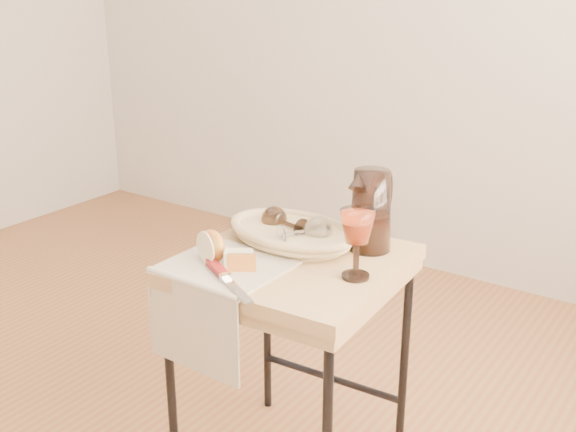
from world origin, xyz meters
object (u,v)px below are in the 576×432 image
Objects in this scene: bread_basket at (292,235)px; wine_goblet at (357,244)px; apple_half at (213,246)px; goblet_lying_a at (286,223)px; pitcher at (371,210)px; goblet_lying_b at (303,232)px; table_knife at (227,278)px; tea_towel at (226,266)px; side_table at (292,370)px.

bread_basket is 0.27m from wine_goblet.
goblet_lying_a is at bearing 95.14° from apple_half.
pitcher reaches higher than apple_half.
goblet_lying_b is 1.37× the size of apple_half.
pitcher is 0.43m from table_knife.
goblet_lying_a is at bearing 99.50° from goblet_lying_b.
goblet_lying_b and apple_half have the same top height.
wine_goblet is at bearing 39.87° from apple_half.
goblet_lying_a reaches higher than tea_towel.
bread_basket is at bearing 164.34° from goblet_lying_a.
goblet_lying_b is at bearing 160.30° from wine_goblet.
pitcher is at bearing 52.87° from tea_towel.
table_knife is (-0.04, -0.21, 0.35)m from side_table.
wine_goblet is at bearing -86.49° from pitcher.
wine_goblet is (0.20, -0.07, 0.04)m from goblet_lying_b.
tea_towel is 0.33m from wine_goblet.
goblet_lying_a is at bearing 156.72° from bread_basket.
side_table is 0.38m from tea_towel.
wine_goblet is (0.28, -0.11, 0.04)m from goblet_lying_a.
bread_basket is at bearing 125.87° from side_table.
pitcher is 1.05× the size of table_knife.
pitcher is (0.24, 0.30, 0.10)m from tea_towel.
tea_towel is at bearing 159.37° from table_knife.
bread_basket is (-0.06, 0.08, 0.36)m from side_table.
table_knife is at bearing -129.17° from pitcher.
table_knife is at bearing -138.60° from wine_goblet.
pitcher is (0.19, 0.09, 0.08)m from bread_basket.
apple_half reaches higher than bread_basket.
wine_goblet is 1.94× the size of apple_half.
tea_towel is 0.40m from pitcher.
tea_towel is at bearing -98.90° from bread_basket.
apple_half is at bearing -147.23° from pitcher.
goblet_lying_a is at bearing -176.76° from pitcher.
goblet_lying_b reaches higher than goblet_lying_a.
goblet_lying_a is 0.31m from table_knife.
apple_half reaches higher than side_table.
goblet_lying_a is 0.09m from goblet_lying_b.
tea_towel is 1.17× the size of table_knife.
wine_goblet is 0.36m from apple_half.
tea_towel is at bearing -127.07° from side_table.
apple_half is at bearing 86.87° from goblet_lying_a.
bread_basket is 0.22m from pitcher.
goblet_lying_a is 0.30m from wine_goblet.
goblet_lying_a is at bearing 159.17° from wine_goblet.
goblet_lying_a reaches higher than bread_basket.
pitcher is at bearing 94.66° from table_knife.
side_table is at bearing -138.82° from goblet_lying_b.
side_table is 0.37m from bread_basket.
tea_towel is at bearing -142.77° from pitcher.
apple_half is (-0.04, -0.00, 0.04)m from tea_towel.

